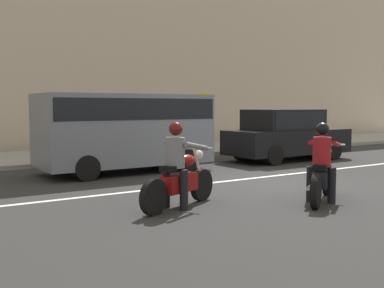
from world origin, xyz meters
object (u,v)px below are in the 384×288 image
at_px(motorcycle_with_rider_crimson, 322,169).
at_px(parked_sedan_black, 286,134).
at_px(parked_van_slate_gray, 125,127).
at_px(street_sign_post, 203,114).
at_px(motorcycle_with_rider_gray, 179,172).
at_px(pedestrian_bystander, 118,122).

distance_m(motorcycle_with_rider_crimson, parked_sedan_black, 6.85).
relative_size(parked_van_slate_gray, parked_sedan_black, 1.06).
bearing_deg(street_sign_post, motorcycle_with_rider_gray, -127.13).
distance_m(motorcycle_with_rider_crimson, pedestrian_bystander, 10.87).
relative_size(street_sign_post, pedestrian_bystander, 1.25).
bearing_deg(pedestrian_bystander, parked_sedan_black, -56.26).
xyz_separation_m(motorcycle_with_rider_gray, street_sign_post, (5.93, 7.83, 0.87)).
bearing_deg(street_sign_post, parked_van_slate_gray, -146.44).
xyz_separation_m(motorcycle_with_rider_gray, parked_van_slate_gray, (1.14, 4.66, 0.61)).
relative_size(motorcycle_with_rider_gray, street_sign_post, 0.88).
relative_size(parked_van_slate_gray, pedestrian_bystander, 2.61).
distance_m(motorcycle_with_rider_gray, motorcycle_with_rider_crimson, 2.80).
xyz_separation_m(motorcycle_with_rider_crimson, street_sign_post, (3.33, 8.87, 0.89)).
bearing_deg(motorcycle_with_rider_gray, parked_van_slate_gray, 76.24).
bearing_deg(parked_sedan_black, pedestrian_bystander, 123.74).
xyz_separation_m(parked_sedan_black, pedestrian_bystander, (-3.68, 5.51, 0.31)).
xyz_separation_m(motorcycle_with_rider_gray, motorcycle_with_rider_crimson, (2.61, -1.03, -0.01)).
bearing_deg(motorcycle_with_rider_crimson, parked_sedan_black, 51.11).
bearing_deg(parked_sedan_black, street_sign_post, 105.35).
xyz_separation_m(parked_van_slate_gray, pedestrian_bystander, (2.08, 5.15, -0.06)).
bearing_deg(pedestrian_bystander, street_sign_post, -36.03).
relative_size(motorcycle_with_rider_crimson, parked_van_slate_gray, 0.39).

